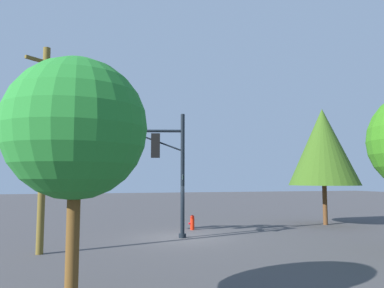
{
  "coord_description": "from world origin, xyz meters",
  "views": [
    {
      "loc": [
        4.73,
        17.96,
        2.86
      ],
      "look_at": [
        -0.44,
        0.16,
        4.6
      ],
      "focal_mm": 34.96,
      "sensor_mm": 36.0,
      "label": 1
    }
  ],
  "objects_px": {
    "signal_pole_assembly": "(132,152)",
    "tree_near": "(76,129)",
    "tree_mid": "(323,147)",
    "fire_hydrant": "(192,222)",
    "utility_pole": "(43,145)"
  },
  "relations": [
    {
      "from": "signal_pole_assembly",
      "to": "tree_mid",
      "type": "bearing_deg",
      "value": -171.43
    },
    {
      "from": "fire_hydrant",
      "to": "tree_near",
      "type": "distance_m",
      "value": 14.36
    },
    {
      "from": "utility_pole",
      "to": "fire_hydrant",
      "type": "relative_size",
      "value": 9.76
    },
    {
      "from": "utility_pole",
      "to": "fire_hydrant",
      "type": "distance_m",
      "value": 9.77
    },
    {
      "from": "signal_pole_assembly",
      "to": "tree_near",
      "type": "xyz_separation_m",
      "value": [
        2.46,
        10.56,
        -0.31
      ]
    },
    {
      "from": "fire_hydrant",
      "to": "tree_mid",
      "type": "relative_size",
      "value": 0.11
    },
    {
      "from": "signal_pole_assembly",
      "to": "tree_mid",
      "type": "xyz_separation_m",
      "value": [
        -12.4,
        -1.87,
        0.71
      ]
    },
    {
      "from": "signal_pole_assembly",
      "to": "tree_near",
      "type": "bearing_deg",
      "value": 76.9
    },
    {
      "from": "tree_near",
      "to": "tree_mid",
      "type": "relative_size",
      "value": 0.73
    },
    {
      "from": "fire_hydrant",
      "to": "tree_mid",
      "type": "xyz_separation_m",
      "value": [
        -8.7,
        0.07,
        4.5
      ]
    },
    {
      "from": "signal_pole_assembly",
      "to": "tree_near",
      "type": "relative_size",
      "value": 1.14
    },
    {
      "from": "signal_pole_assembly",
      "to": "tree_near",
      "type": "distance_m",
      "value": 10.85
    },
    {
      "from": "utility_pole",
      "to": "fire_hydrant",
      "type": "height_order",
      "value": "utility_pole"
    },
    {
      "from": "utility_pole",
      "to": "tree_mid",
      "type": "relative_size",
      "value": 1.1
    },
    {
      "from": "signal_pole_assembly",
      "to": "tree_mid",
      "type": "distance_m",
      "value": 12.56
    }
  ]
}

